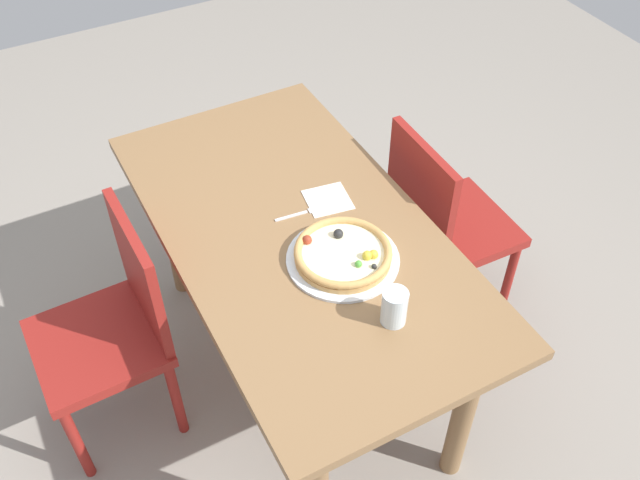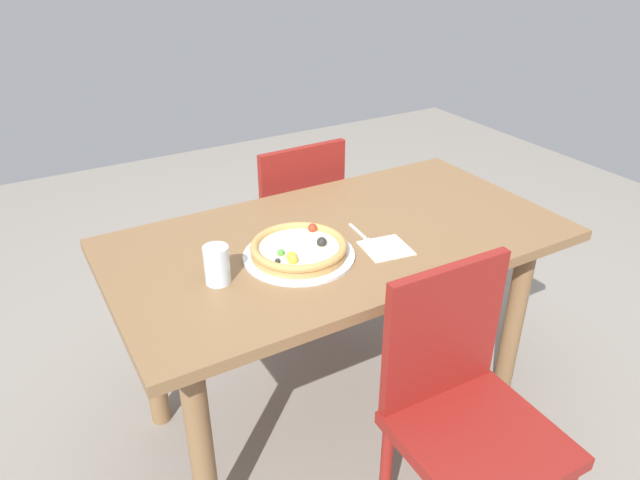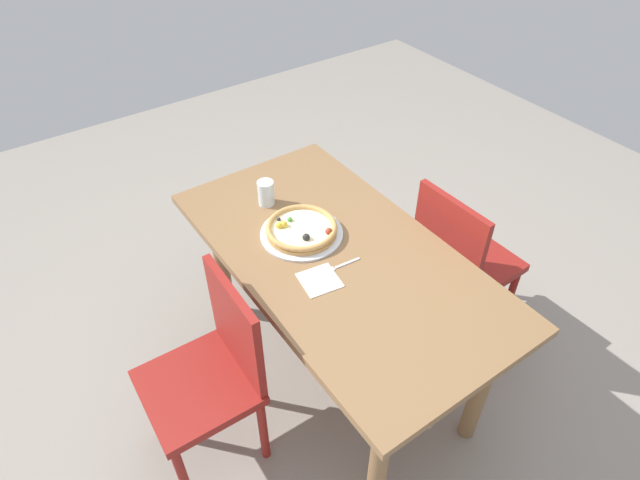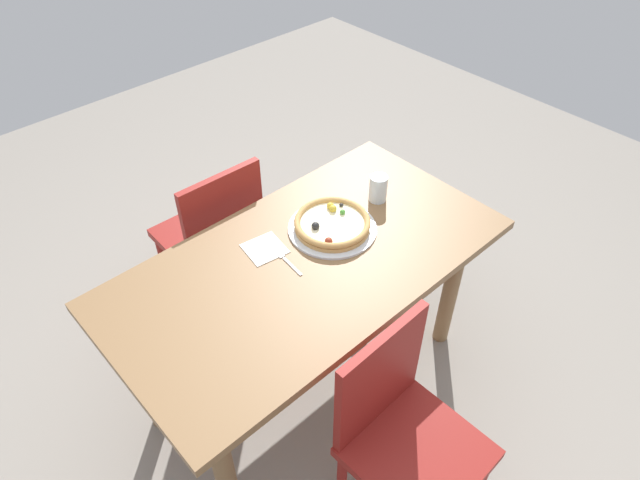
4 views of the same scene
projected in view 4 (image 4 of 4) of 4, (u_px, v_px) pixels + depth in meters
name	position (u px, v px, depth m)	size (l,w,h in m)	color
ground_plane	(310.00, 376.00, 2.54)	(6.00, 6.00, 0.00)	gray
dining_table	(307.00, 280.00, 2.12)	(1.48, 0.79, 0.73)	olive
chair_near	(403.00, 432.00, 1.83)	(0.41, 0.41, 0.86)	maroon
chair_far	(214.00, 235.00, 2.54)	(0.41, 0.41, 0.86)	maroon
plate	(332.00, 228.00, 2.17)	(0.34, 0.34, 0.01)	silver
pizza	(332.00, 223.00, 2.15)	(0.29, 0.29, 0.05)	tan
fork	(286.00, 260.00, 2.04)	(0.03, 0.17, 0.00)	silver
drinking_glass	(378.00, 188.00, 2.27)	(0.07, 0.07, 0.11)	silver
napkin	(265.00, 249.00, 2.09)	(0.14, 0.14, 0.00)	white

